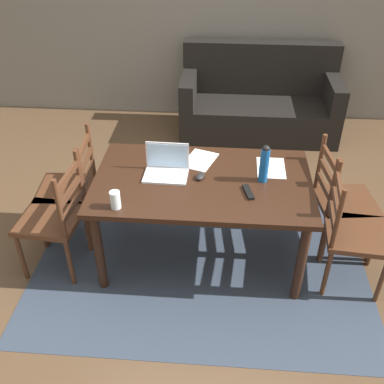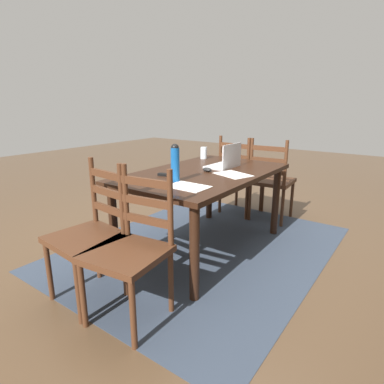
% 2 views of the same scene
% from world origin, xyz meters
% --- Properties ---
extents(ground_plane, '(14.00, 14.00, 0.00)m').
position_xyz_m(ground_plane, '(0.00, 0.00, 0.00)').
color(ground_plane, brown).
extents(area_rug, '(2.60, 2.05, 0.01)m').
position_xyz_m(area_rug, '(0.00, 0.00, 0.00)').
color(area_rug, '#333D4C').
rests_on(area_rug, ground).
extents(wall_back, '(8.00, 0.12, 2.70)m').
position_xyz_m(wall_back, '(0.00, 2.73, 1.35)').
color(wall_back, slate).
rests_on(wall_back, ground).
extents(dining_table, '(1.59, 0.97, 0.73)m').
position_xyz_m(dining_table, '(0.00, 0.00, 0.65)').
color(dining_table, black).
rests_on(dining_table, ground).
extents(chair_left_near, '(0.47, 0.47, 0.95)m').
position_xyz_m(chair_left_near, '(-1.09, -0.20, 0.46)').
color(chair_left_near, '#4C2B19').
rests_on(chair_left_near, ground).
extents(chair_right_far, '(0.49, 0.49, 0.95)m').
position_xyz_m(chair_right_far, '(1.09, 0.19, 0.46)').
color(chair_right_far, '#4C2B19').
rests_on(chair_right_far, ground).
extents(chair_left_far, '(0.47, 0.47, 0.95)m').
position_xyz_m(chair_left_far, '(-1.09, 0.20, 0.46)').
color(chair_left_far, '#4C2B19').
rests_on(chair_left_far, ground).
extents(chair_right_near, '(0.48, 0.48, 0.95)m').
position_xyz_m(chair_right_near, '(1.09, -0.19, 0.46)').
color(chair_right_near, '#4C2B19').
rests_on(chair_right_near, ground).
extents(couch, '(1.80, 0.80, 1.00)m').
position_xyz_m(couch, '(0.53, 2.25, 0.36)').
color(couch, black).
rests_on(couch, ground).
extents(laptop, '(0.33, 0.23, 0.23)m').
position_xyz_m(laptop, '(-0.27, 0.07, 0.79)').
color(laptop, silver).
rests_on(laptop, dining_table).
extents(water_bottle, '(0.07, 0.07, 0.29)m').
position_xyz_m(water_bottle, '(0.44, 0.02, 0.89)').
color(water_bottle, '#145199').
rests_on(water_bottle, dining_table).
extents(drinking_glass, '(0.07, 0.07, 0.13)m').
position_xyz_m(drinking_glass, '(-0.56, -0.38, 0.80)').
color(drinking_glass, silver).
rests_on(drinking_glass, dining_table).
extents(computer_mouse, '(0.08, 0.11, 0.03)m').
position_xyz_m(computer_mouse, '(-0.02, 0.02, 0.75)').
color(computer_mouse, black).
rests_on(computer_mouse, dining_table).
extents(tv_remote, '(0.08, 0.18, 0.02)m').
position_xyz_m(tv_remote, '(0.33, -0.15, 0.74)').
color(tv_remote, black).
rests_on(tv_remote, dining_table).
extents(paper_stack_left, '(0.21, 0.30, 0.00)m').
position_xyz_m(paper_stack_left, '(0.51, 0.20, 0.74)').
color(paper_stack_left, white).
rests_on(paper_stack_left, dining_table).
extents(paper_stack_right, '(0.30, 0.35, 0.00)m').
position_xyz_m(paper_stack_right, '(-0.04, 0.27, 0.74)').
color(paper_stack_right, white).
rests_on(paper_stack_right, dining_table).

